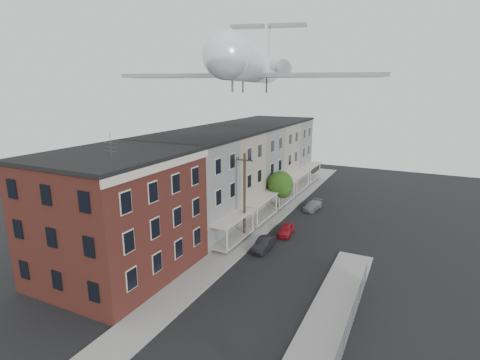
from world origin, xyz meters
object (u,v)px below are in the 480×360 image
(utility_pole, at_px, (245,196))
(car_mid, at_px, (264,244))
(car_near, at_px, (286,230))
(car_far, at_px, (313,206))
(airplane, at_px, (254,65))
(street_tree, at_px, (281,185))

(utility_pole, relative_size, car_mid, 2.51)
(car_near, bearing_deg, car_far, 82.44)
(car_mid, xyz_separation_m, airplane, (-2.72, 3.48, 16.74))
(car_near, height_order, car_mid, car_mid)
(utility_pole, distance_m, car_far, 13.64)
(car_mid, distance_m, car_far, 14.06)
(car_near, bearing_deg, utility_pole, -145.98)
(street_tree, relative_size, car_far, 1.39)
(car_near, relative_size, car_far, 0.88)
(car_near, height_order, airplane, airplane)
(street_tree, xyz_separation_m, car_far, (3.47, 2.51, -2.91))
(street_tree, bearing_deg, car_near, -65.68)
(street_tree, bearing_deg, car_mid, -77.77)
(car_far, bearing_deg, car_near, -84.56)
(utility_pole, bearing_deg, car_far, 73.01)
(car_mid, bearing_deg, airplane, 128.20)
(utility_pole, height_order, car_mid, utility_pole)
(car_far, bearing_deg, utility_pole, -99.73)
(utility_pole, height_order, car_near, utility_pole)
(car_near, relative_size, car_mid, 0.92)
(street_tree, distance_m, car_near, 8.22)
(utility_pole, distance_m, car_near, 6.13)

